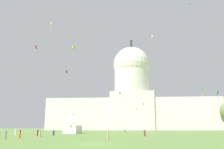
{
  "coord_description": "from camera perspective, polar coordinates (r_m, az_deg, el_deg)",
  "views": [
    {
      "loc": [
        6.05,
        -34.72,
        2.29
      ],
      "look_at": [
        -3.26,
        61.74,
        22.93
      ],
      "focal_mm": 39.45,
      "sensor_mm": 36.0,
      "label": 1
    }
  ],
  "objects": [
    {
      "name": "kite_blue_high",
      "position": [
        119.69,
        17.71,
        15.07
      ],
      "size": [
        1.23,
        1.0,
        3.71
      ],
      "rotation": [
        0.0,
        0.0,
        0.16
      ],
      "color": "blue"
    },
    {
      "name": "kite_black_mid",
      "position": [
        135.06,
        -10.47,
        0.49
      ],
      "size": [
        0.59,
        0.31,
        4.18
      ],
      "rotation": [
        0.0,
        0.0,
        2.71
      ],
      "color": "black"
    },
    {
      "name": "event_tent",
      "position": [
        88.88,
        -9.06,
        -11.32
      ],
      "size": [
        5.59,
        7.39,
        6.24
      ],
      "rotation": [
        0.0,
        0.0,
        -0.1
      ],
      "color": "white",
      "rests_on": "ground_plane"
    },
    {
      "name": "kite_gold_low",
      "position": [
        138.47,
        10.8,
        -8.51
      ],
      "size": [
        0.96,
        0.97,
        3.34
      ],
      "rotation": [
        0.0,
        0.0,
        0.12
      ],
      "color": "gold"
    },
    {
      "name": "ground_plane",
      "position": [
        35.32,
        -4.53,
        -15.71
      ],
      "size": [
        800.0,
        800.0,
        0.0
      ],
      "primitive_type": "plane",
      "color": "olive"
    },
    {
      "name": "kite_cyan_low",
      "position": [
        146.26,
        -9.05,
        -9.43
      ],
      "size": [
        0.88,
        0.46,
        3.13
      ],
      "rotation": [
        0.0,
        0.0,
        5.26
      ],
      "color": "#33BCDB"
    },
    {
      "name": "kite_green_low_b",
      "position": [
        72.99,
        23.31,
        -4.0
      ],
      "size": [
        0.89,
        0.67,
        3.73
      ],
      "rotation": [
        0.0,
        0.0,
        3.29
      ],
      "color": "green"
    },
    {
      "name": "kite_green_low",
      "position": [
        78.25,
        20.24,
        -3.33
      ],
      "size": [
        0.54,
        0.54,
        3.09
      ],
      "rotation": [
        0.0,
        0.0,
        2.86
      ],
      "color": "green"
    },
    {
      "name": "kite_red_mid",
      "position": [
        93.55,
        -17.24,
        6.01
      ],
      "size": [
        0.64,
        0.97,
        3.31
      ],
      "rotation": [
        0.0,
        0.0,
        0.6
      ],
      "color": "red"
    },
    {
      "name": "person_maroon_edge_east",
      "position": [
        64.58,
        -20.56,
        -12.62
      ],
      "size": [
        0.44,
        0.44,
        1.71
      ],
      "rotation": [
        0.0,
        0.0,
        1.47
      ],
      "color": "maroon",
      "rests_on": "ground_plane"
    },
    {
      "name": "kite_lime_mid",
      "position": [
        85.18,
        -8.9,
        6.26
      ],
      "size": [
        1.08,
        1.04,
        3.37
      ],
      "rotation": [
        0.0,
        0.0,
        1.2
      ],
      "color": "#8CD133"
    },
    {
      "name": "person_maroon_deep_crowd",
      "position": [
        63.12,
        7.58,
        -13.3
      ],
      "size": [
        0.6,
        0.6,
        1.7
      ],
      "rotation": [
        0.0,
        0.0,
        5.57
      ],
      "color": "maroon",
      "rests_on": "ground_plane"
    },
    {
      "name": "person_olive_mid_center",
      "position": [
        94.69,
        3.04,
        -12.99
      ],
      "size": [
        0.52,
        0.52,
        1.49
      ],
      "rotation": [
        0.0,
        0.0,
        5.08
      ],
      "color": "olive",
      "rests_on": "ground_plane"
    },
    {
      "name": "person_navy_back_right",
      "position": [
        70.22,
        -13.38,
        -13.01
      ],
      "size": [
        0.65,
        0.65,
        1.55
      ],
      "rotation": [
        0.0,
        0.0,
        2.45
      ],
      "color": "navy",
      "rests_on": "ground_plane"
    },
    {
      "name": "kite_violet_low",
      "position": [
        90.39,
        1.86,
        -4.61
      ],
      "size": [
        0.55,
        0.71,
        3.45
      ],
      "rotation": [
        0.0,
        0.0,
        4.72
      ],
      "color": "purple"
    },
    {
      "name": "kite_turquoise_mid",
      "position": [
        165.86,
        2.1,
        -0.87
      ],
      "size": [
        0.6,
        0.38,
        3.16
      ],
      "rotation": [
        0.0,
        0.0,
        5.03
      ],
      "color": "teal"
    },
    {
      "name": "person_white_near_tree_west",
      "position": [
        76.28,
        -21.45,
        -12.32
      ],
      "size": [
        0.45,
        0.45,
        1.76
      ],
      "rotation": [
        0.0,
        0.0,
        1.89
      ],
      "color": "silver",
      "rests_on": "ground_plane"
    },
    {
      "name": "capitol_building",
      "position": [
        191.21,
        4.68,
        -6.13
      ],
      "size": [
        127.73,
        28.64,
        71.27
      ],
      "color": "silver",
      "rests_on": "ground_plane"
    },
    {
      "name": "kite_orange_mid",
      "position": [
        169.4,
        4.67,
        -1.79
      ],
      "size": [
        1.72,
        1.54,
        3.63
      ],
      "rotation": [
        0.0,
        0.0,
        3.74
      ],
      "color": "orange"
    },
    {
      "name": "kite_yellow_high",
      "position": [
        139.32,
        -13.92,
        11.33
      ],
      "size": [
        0.64,
        0.68,
        4.74
      ],
      "rotation": [
        0.0,
        0.0,
        4.87
      ],
      "color": "yellow"
    },
    {
      "name": "person_maroon_lawn_far_right",
      "position": [
        64.66,
        -16.87,
        -12.83
      ],
      "size": [
        0.49,
        0.49,
        1.76
      ],
      "rotation": [
        0.0,
        0.0,
        3.69
      ],
      "color": "maroon",
      "rests_on": "ground_plane"
    },
    {
      "name": "kite_magenta_high",
      "position": [
        178.75,
        -8.43,
        5.36
      ],
      "size": [
        1.08,
        1.38,
        3.25
      ],
      "rotation": [
        0.0,
        0.0,
        1.8
      ],
      "color": "#D1339E"
    },
    {
      "name": "person_grey_front_right",
      "position": [
        50.98,
        -23.42,
        -12.75
      ],
      "size": [
        0.5,
        0.5,
        1.71
      ],
      "rotation": [
        0.0,
        0.0,
        1.08
      ],
      "color": "gray",
      "rests_on": "ground_plane"
    },
    {
      "name": "person_tan_back_left",
      "position": [
        60.32,
        -16.34,
        -13.1
      ],
      "size": [
        0.57,
        0.57,
        1.49
      ],
      "rotation": [
        0.0,
        0.0,
        5.09
      ],
      "color": "tan",
      "rests_on": "ground_plane"
    },
    {
      "name": "person_tan_near_tent",
      "position": [
        46.87,
        -0.93,
        -13.87
      ],
      "size": [
        0.45,
        0.45,
        1.69
      ],
      "rotation": [
        0.0,
        0.0,
        4.33
      ],
      "color": "tan",
      "rests_on": "ground_plane"
    },
    {
      "name": "kite_pink_mid",
      "position": [
        91.75,
        9.28,
        8.57
      ],
      "size": [
        0.72,
        0.57,
        3.21
      ],
      "rotation": [
        0.0,
        0.0,
        1.49
      ],
      "color": "pink"
    },
    {
      "name": "person_orange_mid_left",
      "position": [
        53.3,
        -20.69,
        -13.05
      ],
      "size": [
        0.58,
        0.58,
        1.44
      ],
      "rotation": [
        0.0,
        0.0,
        5.07
      ],
      "color": "orange",
      "rests_on": "ground_plane"
    }
  ]
}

